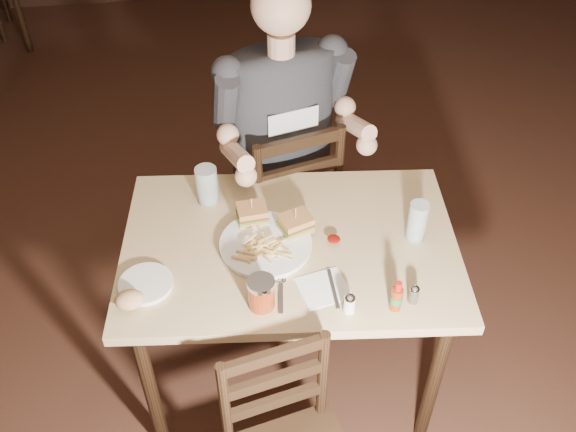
{
  "coord_description": "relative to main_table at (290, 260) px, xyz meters",
  "views": [
    {
      "loc": [
        -0.28,
        -1.89,
        2.34
      ],
      "look_at": [
        -0.06,
        -0.28,
        0.85
      ],
      "focal_mm": 40.0,
      "sensor_mm": 36.0,
      "label": 1
    }
  ],
  "objects": [
    {
      "name": "glass_left",
      "position": [
        -0.27,
        0.26,
        0.16
      ],
      "size": [
        0.09,
        0.09,
        0.15
      ],
      "primitive_type": "cylinder",
      "rotation": [
        0.0,
        0.0,
        -0.1
      ],
      "color": "silver",
      "rests_on": "main_table"
    },
    {
      "name": "napkin",
      "position": [
        0.08,
        -0.22,
        0.09
      ],
      "size": [
        0.18,
        0.17,
        0.0
      ],
      "primitive_type": "cube",
      "rotation": [
        0.0,
        0.0,
        0.22
      ],
      "color": "white",
      "rests_on": "main_table"
    },
    {
      "name": "sandwich_right",
      "position": [
        0.03,
        0.04,
        0.15
      ],
      "size": [
        0.13,
        0.12,
        0.09
      ],
      "primitive_type": null,
      "rotation": [
        0.0,
        0.0,
        0.36
      ],
      "color": "tan",
      "rests_on": "dinner_plate"
    },
    {
      "name": "glass_right",
      "position": [
        0.44,
        -0.03,
        0.16
      ],
      "size": [
        0.07,
        0.07,
        0.15
      ],
      "primitive_type": "cylinder",
      "rotation": [
        0.0,
        0.0,
        -0.1
      ],
      "color": "silver",
      "rests_on": "main_table"
    },
    {
      "name": "fork",
      "position": [
        0.11,
        -0.23,
        0.09
      ],
      "size": [
        0.01,
        0.17,
        0.01
      ],
      "primitive_type": "cube",
      "rotation": [
        0.0,
        0.0,
        -0.0
      ],
      "color": "silver",
      "rests_on": "napkin"
    },
    {
      "name": "main_table",
      "position": [
        0.0,
        0.0,
        0.0
      ],
      "size": [
        1.23,
        0.88,
        0.77
      ],
      "rotation": [
        0.0,
        0.0,
        -0.1
      ],
      "color": "tan",
      "rests_on": "ground"
    },
    {
      "name": "side_plate",
      "position": [
        -0.49,
        -0.13,
        0.09
      ],
      "size": [
        0.19,
        0.19,
        0.01
      ],
      "primitive_type": "cylinder",
      "rotation": [
        0.0,
        0.0,
        -0.1
      ],
      "color": "white",
      "rests_on": "main_table"
    },
    {
      "name": "bread_roll",
      "position": [
        -0.53,
        -0.22,
        0.13
      ],
      "size": [
        0.1,
        0.08,
        0.05
      ],
      "primitive_type": "ellipsoid",
      "rotation": [
        0.0,
        0.0,
        -0.1
      ],
      "color": "tan",
      "rests_on": "side_plate"
    },
    {
      "name": "fries_pile",
      "position": [
        -0.1,
        -0.04,
        0.12
      ],
      "size": [
        0.24,
        0.18,
        0.04
      ],
      "primitive_type": null,
      "rotation": [
        0.0,
        0.0,
        -0.1
      ],
      "color": "tan",
      "rests_on": "dinner_plate"
    },
    {
      "name": "salt_shaker",
      "position": [
        0.14,
        -0.32,
        0.12
      ],
      "size": [
        0.04,
        0.04,
        0.07
      ],
      "primitive_type": null,
      "rotation": [
        0.0,
        0.0,
        -0.1
      ],
      "color": "white",
      "rests_on": "main_table"
    },
    {
      "name": "syrup_dispenser",
      "position": [
        -0.13,
        -0.26,
        0.14
      ],
      "size": [
        0.1,
        0.1,
        0.11
      ],
      "primitive_type": null,
      "rotation": [
        0.0,
        0.0,
        -0.1
      ],
      "color": "maroon",
      "rests_on": "main_table"
    },
    {
      "name": "hot_sauce",
      "position": [
        0.29,
        -0.33,
        0.14
      ],
      "size": [
        0.04,
        0.04,
        0.12
      ],
      "primitive_type": null,
      "rotation": [
        0.0,
        0.0,
        -0.1
      ],
      "color": "maroon",
      "rests_on": "main_table"
    },
    {
      "name": "knife",
      "position": [
        -0.06,
        -0.21,
        0.09
      ],
      "size": [
        0.04,
        0.21,
        0.0
      ],
      "primitive_type": "cube",
      "rotation": [
        0.0,
        0.0,
        -0.12
      ],
      "color": "silver",
      "rests_on": "napkin"
    },
    {
      "name": "ketchup_dollop",
      "position": [
        0.15,
        -0.03,
        0.11
      ],
      "size": [
        0.05,
        0.05,
        0.01
      ],
      "primitive_type": "ellipsoid",
      "rotation": [
        0.0,
        0.0,
        -0.1
      ],
      "color": "maroon",
      "rests_on": "dinner_plate"
    },
    {
      "name": "diner",
      "position": [
        0.06,
        0.53,
        0.3
      ],
      "size": [
        0.67,
        0.58,
        1.0
      ],
      "primitive_type": null,
      "rotation": [
        0.0,
        0.0,
        0.26
      ],
      "color": "#2C2C30",
      "rests_on": "chair_far"
    },
    {
      "name": "chair_far",
      "position": [
        0.04,
        0.58,
        -0.22
      ],
      "size": [
        0.54,
        0.56,
        0.93
      ],
      "primitive_type": null,
      "rotation": [
        0.0,
        0.0,
        3.4
      ],
      "color": "black",
      "rests_on": "ground"
    },
    {
      "name": "sandwich_left",
      "position": [
        -0.12,
        0.11,
        0.15
      ],
      "size": [
        0.11,
        0.09,
        0.09
      ],
      "primitive_type": null,
      "rotation": [
        0.0,
        0.0,
        0.1
      ],
      "color": "tan",
      "rests_on": "dinner_plate"
    },
    {
      "name": "room_shell",
      "position": [
        0.06,
        0.33,
        0.72
      ],
      "size": [
        7.0,
        7.0,
        7.0
      ],
      "color": "black",
      "rests_on": "ground"
    },
    {
      "name": "dinner_plate",
      "position": [
        -0.09,
        -0.01,
        0.09
      ],
      "size": [
        0.34,
        0.34,
        0.02
      ],
      "primitive_type": "cylinder",
      "rotation": [
        0.0,
        0.0,
        -0.1
      ],
      "color": "white",
      "rests_on": "main_table"
    },
    {
      "name": "pepper_shaker",
      "position": [
        0.35,
        -0.31,
        0.12
      ],
      "size": [
        0.04,
        0.04,
        0.06
      ],
      "primitive_type": null,
      "rotation": [
        0.0,
        0.0,
        -0.1
      ],
      "color": "#38332D",
      "rests_on": "main_table"
    }
  ]
}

